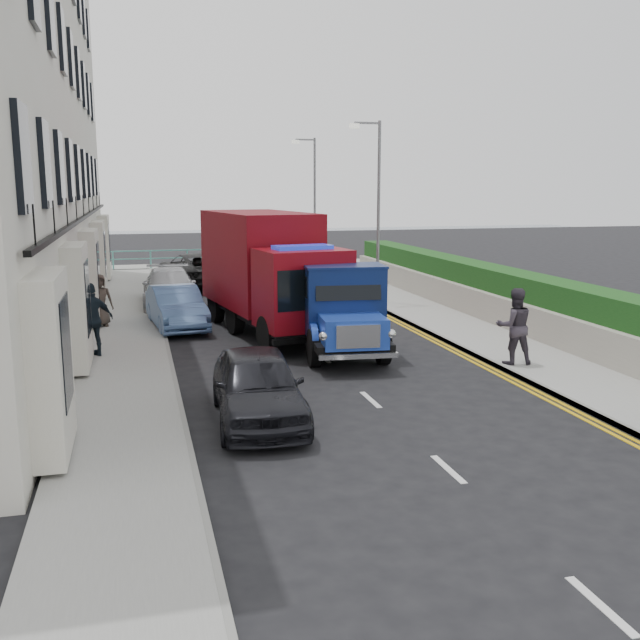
{
  "coord_description": "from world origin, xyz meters",
  "views": [
    {
      "loc": [
        -4.82,
        -12.15,
        4.58
      ],
      "look_at": [
        -0.57,
        4.19,
        1.4
      ],
      "focal_mm": 40.0,
      "sensor_mm": 36.0,
      "label": 1
    }
  ],
  "objects": [
    {
      "name": "garden_east",
      "position": [
        7.21,
        9.0,
        0.9
      ],
      "size": [
        1.45,
        28.0,
        1.75
      ],
      "color": "#B2AD9E",
      "rests_on": "ground"
    },
    {
      "name": "pavement_east",
      "position": [
        5.3,
        9.0,
        0.06
      ],
      "size": [
        2.6,
        38.0,
        0.12
      ],
      "primitive_type": "cube",
      "color": "gray",
      "rests_on": "ground"
    },
    {
      "name": "parked_car_mid",
      "position": [
        -3.6,
        11.16,
        0.69
      ],
      "size": [
        1.92,
        4.32,
        1.38
      ],
      "primitive_type": "imported",
      "rotation": [
        0.0,
        0.0,
        0.11
      ],
      "color": "#5073AC",
      "rests_on": "ground"
    },
    {
      "name": "lamp_far",
      "position": [
        4.18,
        24.0,
        4.0
      ],
      "size": [
        1.23,
        0.18,
        7.0
      ],
      "color": "slate",
      "rests_on": "ground"
    },
    {
      "name": "seafront_car_right",
      "position": [
        1.74,
        22.55,
        0.74
      ],
      "size": [
        3.21,
        4.66,
        1.47
      ],
      "primitive_type": "imported",
      "rotation": [
        0.0,
        0.0,
        -0.38
      ],
      "color": "#B7B7BD",
      "rests_on": "ground"
    },
    {
      "name": "pavement_west",
      "position": [
        -5.2,
        9.0,
        0.06
      ],
      "size": [
        2.4,
        38.0,
        0.12
      ],
      "primitive_type": "cube",
      "color": "gray",
      "rests_on": "ground"
    },
    {
      "name": "pedestrian_west_far",
      "position": [
        -6.0,
        11.52,
        0.97
      ],
      "size": [
        0.93,
        0.7,
        1.71
      ],
      "primitive_type": "imported",
      "rotation": [
        0.0,
        0.0,
        0.21
      ],
      "color": "#3E342D",
      "rests_on": "pavement_west"
    },
    {
      "name": "pedestrian_east_far",
      "position": [
        4.4,
        3.72,
        1.09
      ],
      "size": [
        1.07,
        0.9,
        1.95
      ],
      "primitive_type": "imported",
      "rotation": [
        0.0,
        0.0,
        2.95
      ],
      "color": "#39323E",
      "rests_on": "pavement_east"
    },
    {
      "name": "ground",
      "position": [
        0.0,
        0.0,
        0.0
      ],
      "size": [
        120.0,
        120.0,
        0.0
      ],
      "primitive_type": "plane",
      "color": "black",
      "rests_on": "ground"
    },
    {
      "name": "promenade",
      "position": [
        0.0,
        29.0,
        0.06
      ],
      "size": [
        30.0,
        2.5,
        0.12
      ],
      "primitive_type": "cube",
      "color": "gray",
      "rests_on": "ground"
    },
    {
      "name": "parked_car_rear",
      "position": [
        -3.6,
        15.67,
        0.72
      ],
      "size": [
        2.13,
        5.0,
        1.44
      ],
      "primitive_type": "imported",
      "rotation": [
        0.0,
        0.0,
        -0.02
      ],
      "color": "#A6A7AB",
      "rests_on": "ground"
    },
    {
      "name": "seafront_railing",
      "position": [
        0.0,
        28.2,
        0.58
      ],
      "size": [
        13.0,
        0.08,
        1.11
      ],
      "color": "#59B2A5",
      "rests_on": "ground"
    },
    {
      "name": "parked_car_front",
      "position": [
        -2.6,
        1.25,
        0.71
      ],
      "size": [
        1.92,
        4.27,
        1.42
      ],
      "primitive_type": "imported",
      "rotation": [
        0.0,
        0.0,
        -0.06
      ],
      "color": "black",
      "rests_on": "ground"
    },
    {
      "name": "bedford_lorry",
      "position": [
        0.5,
        5.9,
        1.15
      ],
      "size": [
        2.57,
        5.45,
        2.5
      ],
      "rotation": [
        0.0,
        0.0,
        -0.1
      ],
      "color": "black",
      "rests_on": "ground"
    },
    {
      "name": "lamp_mid",
      "position": [
        4.18,
        14.0,
        4.0
      ],
      "size": [
        1.23,
        0.18,
        7.0
      ],
      "color": "slate",
      "rests_on": "ground"
    },
    {
      "name": "pedestrian_west_near",
      "position": [
        -6.0,
        7.25,
        1.11
      ],
      "size": [
        1.25,
        0.96,
        1.97
      ],
      "primitive_type": "imported",
      "rotation": [
        0.0,
        0.0,
        3.63
      ],
      "color": "black",
      "rests_on": "pavement_west"
    },
    {
      "name": "seafront_car_left",
      "position": [
        -2.19,
        20.84,
        0.79
      ],
      "size": [
        3.44,
        6.0,
        1.58
      ],
      "primitive_type": "imported",
      "rotation": [
        0.0,
        0.0,
        3.29
      ],
      "color": "black",
      "rests_on": "ground"
    },
    {
      "name": "sea_plane",
      "position": [
        0.0,
        60.0,
        0.0
      ],
      "size": [
        120.0,
        120.0,
        0.0
      ],
      "primitive_type": "plane",
      "color": "#4D5A69",
      "rests_on": "ground"
    },
    {
      "name": "red_lorry",
      "position": [
        -0.82,
        9.73,
        2.01
      ],
      "size": [
        3.54,
        7.49,
        3.77
      ],
      "rotation": [
        0.0,
        0.0,
        0.16
      ],
      "color": "black",
      "rests_on": "ground"
    }
  ]
}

